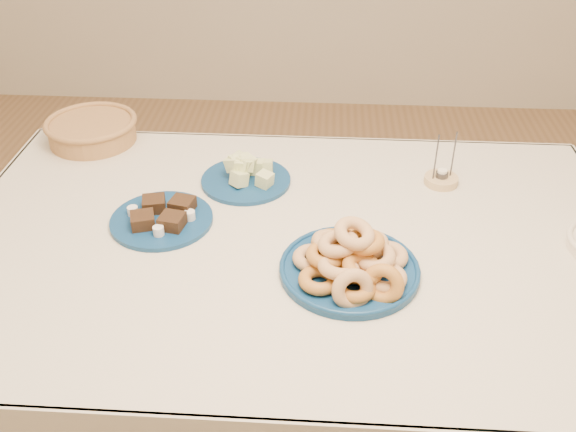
% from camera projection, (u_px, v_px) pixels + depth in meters
% --- Properties ---
extents(ground, '(5.00, 5.00, 0.00)m').
position_uv_depth(ground, '(289.00, 431.00, 2.01)').
color(ground, brown).
rests_on(ground, ground).
extents(dining_table, '(1.71, 1.11, 0.75)m').
position_uv_depth(dining_table, '(289.00, 271.00, 1.65)').
color(dining_table, brown).
rests_on(dining_table, ground).
extents(donut_platter, '(0.37, 0.37, 0.15)m').
position_uv_depth(donut_platter, '(351.00, 262.00, 1.45)').
color(donut_platter, navy).
rests_on(donut_platter, dining_table).
extents(melon_plate, '(0.29, 0.29, 0.09)m').
position_uv_depth(melon_plate, '(246.00, 174.00, 1.80)').
color(melon_plate, navy).
rests_on(melon_plate, dining_table).
extents(brownie_plate, '(0.30, 0.30, 0.05)m').
position_uv_depth(brownie_plate, '(162.00, 217.00, 1.64)').
color(brownie_plate, navy).
rests_on(brownie_plate, dining_table).
extents(wicker_basket, '(0.31, 0.31, 0.08)m').
position_uv_depth(wicker_basket, '(92.00, 129.00, 2.00)').
color(wicker_basket, brown).
rests_on(wicker_basket, dining_table).
extents(candle_holder, '(0.12, 0.12, 0.16)m').
position_uv_depth(candle_holder, '(441.00, 179.00, 1.80)').
color(candle_holder, tan).
rests_on(candle_holder, dining_table).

